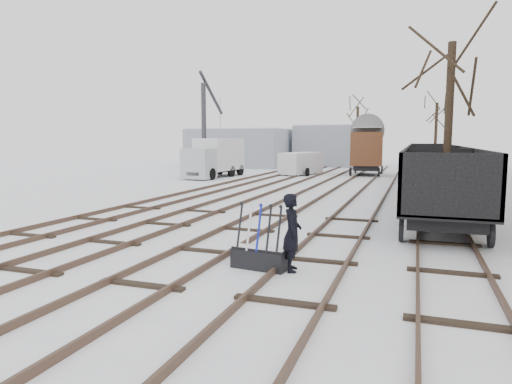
{
  "coord_description": "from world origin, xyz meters",
  "views": [
    {
      "loc": [
        5.16,
        -10.69,
        2.97
      ],
      "look_at": [
        0.11,
        3.66,
        1.2
      ],
      "focal_mm": 32.0,
      "sensor_mm": 36.0,
      "label": 1
    }
  ],
  "objects_px": {
    "panel_van": "(301,163)",
    "freight_wagon_a": "(442,200)",
    "lorry": "(215,157)",
    "crane": "(205,145)",
    "box_van_wagon": "(367,148)",
    "worker": "(292,233)",
    "ground_frame": "(259,257)"
  },
  "relations": [
    {
      "from": "crane",
      "to": "ground_frame",
      "type": "bearing_deg",
      "value": -63.33
    },
    {
      "from": "worker",
      "to": "crane",
      "type": "relative_size",
      "value": 0.19
    },
    {
      "from": "crane",
      "to": "panel_van",
      "type": "bearing_deg",
      "value": -14.42
    },
    {
      "from": "freight_wagon_a",
      "to": "crane",
      "type": "height_order",
      "value": "crane"
    },
    {
      "from": "worker",
      "to": "lorry",
      "type": "bearing_deg",
      "value": 12.8
    },
    {
      "from": "worker",
      "to": "crane",
      "type": "distance_m",
      "value": 34.02
    },
    {
      "from": "lorry",
      "to": "box_van_wagon",
      "type": "bearing_deg",
      "value": 35.19
    },
    {
      "from": "worker",
      "to": "crane",
      "type": "bearing_deg",
      "value": 13.4
    },
    {
      "from": "lorry",
      "to": "panel_van",
      "type": "height_order",
      "value": "lorry"
    },
    {
      "from": "lorry",
      "to": "crane",
      "type": "relative_size",
      "value": 0.73
    },
    {
      "from": "freight_wagon_a",
      "to": "panel_van",
      "type": "height_order",
      "value": "freight_wagon_a"
    },
    {
      "from": "panel_van",
      "to": "worker",
      "type": "bearing_deg",
      "value": -57.61
    },
    {
      "from": "lorry",
      "to": "crane",
      "type": "bearing_deg",
      "value": 125.67
    },
    {
      "from": "ground_frame",
      "to": "crane",
      "type": "height_order",
      "value": "crane"
    },
    {
      "from": "worker",
      "to": "freight_wagon_a",
      "type": "xyz_separation_m",
      "value": [
        3.41,
        6.03,
        0.12
      ]
    },
    {
      "from": "crane",
      "to": "worker",
      "type": "bearing_deg",
      "value": -62.14
    },
    {
      "from": "ground_frame",
      "to": "box_van_wagon",
      "type": "bearing_deg",
      "value": 98.89
    },
    {
      "from": "ground_frame",
      "to": "crane",
      "type": "relative_size",
      "value": 0.16
    },
    {
      "from": "lorry",
      "to": "ground_frame",
      "type": "bearing_deg",
      "value": -58.37
    },
    {
      "from": "freight_wagon_a",
      "to": "crane",
      "type": "distance_m",
      "value": 30.97
    },
    {
      "from": "ground_frame",
      "to": "box_van_wagon",
      "type": "xyz_separation_m",
      "value": [
        -0.55,
        29.15,
        1.98
      ]
    },
    {
      "from": "panel_van",
      "to": "lorry",
      "type": "bearing_deg",
      "value": -121.38
    },
    {
      "from": "worker",
      "to": "lorry",
      "type": "relative_size",
      "value": 0.26
    },
    {
      "from": "crane",
      "to": "lorry",
      "type": "bearing_deg",
      "value": -60.28
    },
    {
      "from": "freight_wagon_a",
      "to": "panel_van",
      "type": "xyz_separation_m",
      "value": [
        -9.91,
        21.35,
        -0.04
      ]
    },
    {
      "from": "crane",
      "to": "box_van_wagon",
      "type": "bearing_deg",
      "value": -3.71
    },
    {
      "from": "box_van_wagon",
      "to": "lorry",
      "type": "height_order",
      "value": "box_van_wagon"
    },
    {
      "from": "freight_wagon_a",
      "to": "panel_van",
      "type": "relative_size",
      "value": 1.4
    },
    {
      "from": "panel_van",
      "to": "freight_wagon_a",
      "type": "bearing_deg",
      "value": -46.07
    },
    {
      "from": "freight_wagon_a",
      "to": "box_van_wagon",
      "type": "height_order",
      "value": "box_van_wagon"
    },
    {
      "from": "ground_frame",
      "to": "freight_wagon_a",
      "type": "bearing_deg",
      "value": 63.64
    },
    {
      "from": "ground_frame",
      "to": "freight_wagon_a",
      "type": "distance_m",
      "value": 7.44
    }
  ]
}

